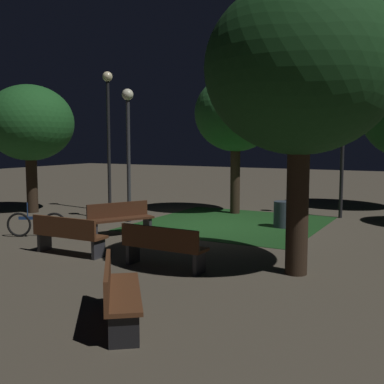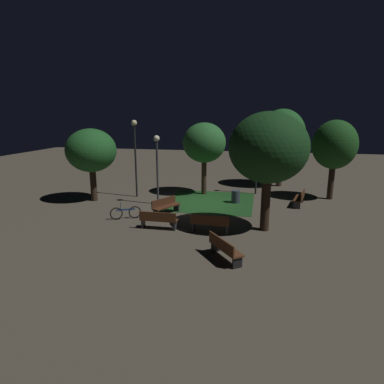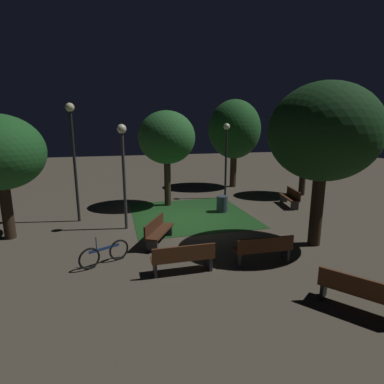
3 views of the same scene
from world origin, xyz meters
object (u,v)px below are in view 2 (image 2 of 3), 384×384
(bench_near_trees, at_px, (300,198))
(bench_corner, at_px, (224,248))
(tree_back_left, at_px, (335,145))
(bench_front_right, at_px, (166,206))
(bench_lawn_edge, at_px, (158,220))
(tree_back_right, at_px, (204,143))
(trash_bin, at_px, (236,197))
(bicycle, at_px, (126,213))
(tree_right_canopy, at_px, (91,151))
(tree_tall_center, at_px, (282,136))
(lamp_post_near_wall, at_px, (257,152))
(lamp_post_plaza_east, at_px, (135,146))
(tree_near_wall, at_px, (268,148))
(bench_front_left, at_px, (210,223))
(lamp_post_plaza_west, at_px, (157,158))

(bench_near_trees, distance_m, bench_corner, 9.26)
(tree_back_left, bearing_deg, bench_front_right, -150.44)
(bench_lawn_edge, bearing_deg, tree_back_right, 83.12)
(trash_bin, bearing_deg, bench_corner, -88.48)
(bench_corner, relative_size, bicycle, 1.18)
(bench_near_trees, xyz_separation_m, trash_bin, (-3.84, -0.14, -0.09))
(tree_right_canopy, distance_m, bicycle, 5.47)
(tree_back_left, bearing_deg, trash_bin, -159.43)
(tree_tall_center, bearing_deg, tree_right_canopy, -149.37)
(lamp_post_near_wall, bearing_deg, bench_corner, -94.89)
(tree_right_canopy, distance_m, lamp_post_near_wall, 10.80)
(lamp_post_plaza_east, bearing_deg, bench_front_right, -48.66)
(trash_bin, bearing_deg, tree_back_left, 20.57)
(bench_near_trees, distance_m, trash_bin, 3.85)
(bench_corner, bearing_deg, lamp_post_near_wall, 85.11)
(tree_back_right, distance_m, tree_near_wall, 7.74)
(bench_front_left, xyz_separation_m, trash_bin, (0.74, 5.61, -0.09))
(bench_corner, bearing_deg, tree_back_right, 103.98)
(lamp_post_plaza_west, distance_m, lamp_post_near_wall, 7.02)
(trash_bin, xyz_separation_m, bicycle, (-5.41, -4.45, -0.05))
(bench_front_right, relative_size, bicycle, 1.23)
(bench_lawn_edge, relative_size, tree_tall_center, 0.31)
(trash_bin, bearing_deg, tree_tall_center, 63.10)
(bicycle, bearing_deg, tree_back_right, 64.12)
(bench_lawn_edge, distance_m, tree_back_left, 12.42)
(tree_tall_center, relative_size, tree_back_right, 1.19)
(bench_front_right, height_order, bicycle, bicycle)
(bench_front_right, bearing_deg, lamp_post_plaza_east, 131.34)
(tree_near_wall, xyz_separation_m, tree_right_canopy, (-10.60, 3.39, -0.71))
(bench_front_left, relative_size, tree_right_canopy, 0.40)
(bicycle, bearing_deg, lamp_post_plaza_east, 104.18)
(bench_corner, bearing_deg, tree_back_left, 61.75)
(bench_lawn_edge, distance_m, trash_bin, 6.48)
(tree_back_left, xyz_separation_m, lamp_post_near_wall, (-4.75, 0.44, -0.58))
(tree_back_left, height_order, bicycle, tree_back_left)
(bicycle, bearing_deg, lamp_post_near_wall, 47.22)
(tree_near_wall, height_order, tree_right_canopy, tree_near_wall)
(lamp_post_plaza_east, bearing_deg, lamp_post_plaza_west, -38.01)
(tree_right_canopy, relative_size, lamp_post_plaza_east, 0.90)
(bench_front_right, distance_m, tree_right_canopy, 6.22)
(bicycle, bearing_deg, tree_back_left, 30.50)
(trash_bin, bearing_deg, bicycle, -140.56)
(bench_front_left, relative_size, lamp_post_near_wall, 0.43)
(bench_front_left, bearing_deg, bench_front_right, 139.57)
(tree_near_wall, xyz_separation_m, trash_bin, (-1.73, 4.69, -3.49))
(tree_right_canopy, bearing_deg, bench_corner, -37.88)
(bench_front_left, distance_m, trash_bin, 5.66)
(tree_tall_center, xyz_separation_m, tree_back_left, (3.05, -3.43, -0.34))
(bench_corner, bearing_deg, lamp_post_plaza_east, 128.36)
(tree_back_right, relative_size, lamp_post_plaza_east, 0.97)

